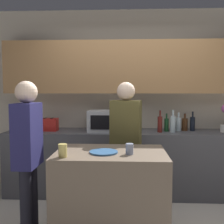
{
  "coord_description": "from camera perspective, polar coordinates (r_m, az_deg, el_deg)",
  "views": [
    {
      "loc": [
        -0.11,
        -2.33,
        1.49
      ],
      "look_at": [
        -0.24,
        0.33,
        1.27
      ],
      "focal_mm": 42.0,
      "sensor_mm": 36.0,
      "label": 1
    }
  ],
  "objects": [
    {
      "name": "cup_0",
      "position": [
        2.29,
        -10.68,
        -8.26
      ],
      "size": [
        0.07,
        0.07,
        0.11
      ],
      "color": "#CEBB60",
      "rests_on": "kitchen_island"
    },
    {
      "name": "bottle_4",
      "position": [
        3.93,
        15.55,
        -2.55
      ],
      "size": [
        0.08,
        0.08,
        0.25
      ],
      "color": "#472814",
      "rests_on": "back_counter"
    },
    {
      "name": "bottle_0",
      "position": [
        3.7,
        10.39,
        -2.56
      ],
      "size": [
        0.07,
        0.07,
        0.31
      ],
      "color": "maroon",
      "rests_on": "back_counter"
    },
    {
      "name": "person_center",
      "position": [
        2.65,
        -17.87,
        -7.7
      ],
      "size": [
        0.21,
        0.34,
        1.58
      ],
      "rotation": [
        0.0,
        0.0,
        -1.59
      ],
      "color": "black",
      "rests_on": "ground_plane"
    },
    {
      "name": "bottle_1",
      "position": [
        3.8,
        11.77,
        -2.69
      ],
      "size": [
        0.06,
        0.06,
        0.26
      ],
      "color": "#194723",
      "rests_on": "back_counter"
    },
    {
      "name": "cup_1",
      "position": [
        2.36,
        3.84,
        -8.03
      ],
      "size": [
        0.07,
        0.07,
        0.1
      ],
      "color": "#8995B1",
      "rests_on": "kitchen_island"
    },
    {
      "name": "plate_on_island",
      "position": [
        2.42,
        -1.83,
        -8.7
      ],
      "size": [
        0.26,
        0.26,
        0.01
      ],
      "color": "#2D5684",
      "rests_on": "kitchen_island"
    },
    {
      "name": "person_left",
      "position": [
        3.05,
        3.01,
        -5.76
      ],
      "size": [
        0.37,
        0.26,
        1.59
      ],
      "rotation": [
        0.0,
        0.0,
        -3.37
      ],
      "color": "black",
      "rests_on": "ground_plane"
    },
    {
      "name": "bottle_3",
      "position": [
        3.87,
        14.26,
        -2.55
      ],
      "size": [
        0.07,
        0.07,
        0.27
      ],
      "color": "silver",
      "rests_on": "back_counter"
    },
    {
      "name": "back_wall",
      "position": [
        3.99,
        4.47,
        5.35
      ],
      "size": [
        6.4,
        0.4,
        2.7
      ],
      "color": "beige",
      "rests_on": "ground_plane"
    },
    {
      "name": "toaster",
      "position": [
        3.89,
        -13.66,
        -2.67
      ],
      "size": [
        0.26,
        0.16,
        0.18
      ],
      "color": "#B21E19",
      "rests_on": "back_counter"
    },
    {
      "name": "back_counter",
      "position": [
        3.86,
        4.49,
        -10.88
      ],
      "size": [
        3.6,
        0.62,
        0.91
      ],
      "color": "#4C4C51",
      "rests_on": "ground_plane"
    },
    {
      "name": "bottle_2",
      "position": [
        3.74,
        13.11,
        -2.5
      ],
      "size": [
        0.08,
        0.08,
        0.31
      ],
      "color": "silver",
      "rests_on": "back_counter"
    },
    {
      "name": "microwave",
      "position": [
        3.73,
        -1.17,
        -1.93
      ],
      "size": [
        0.52,
        0.39,
        0.3
      ],
      "color": "#B7BABC",
      "rests_on": "back_counter"
    },
    {
      "name": "kitchen_island",
      "position": [
        2.62,
        -0.28,
        -18.48
      ],
      "size": [
        1.03,
        0.68,
        0.92
      ],
      "color": "brown",
      "rests_on": "ground_plane"
    },
    {
      "name": "bottle_5",
      "position": [
        3.94,
        17.11,
        -2.4
      ],
      "size": [
        0.07,
        0.07,
        0.28
      ],
      "color": "black",
      "rests_on": "back_counter"
    }
  ]
}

